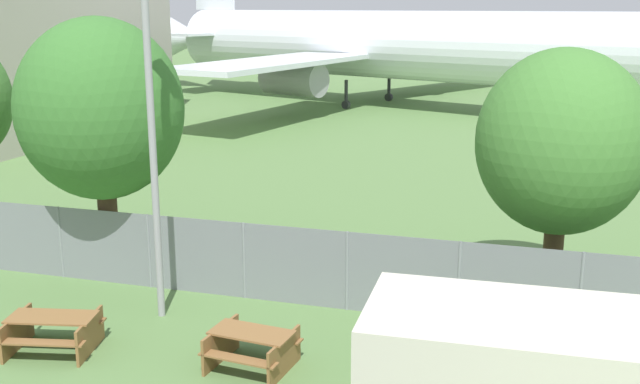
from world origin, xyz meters
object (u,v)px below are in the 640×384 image
picnic_bench_near_cabin (252,345)px  tree_left_of_cabin (561,143)px  picnic_bench_open_grass (53,329)px  airplane (385,45)px  tree_near_hangar (101,110)px

picnic_bench_near_cabin → tree_left_of_cabin: bearing=43.1°
picnic_bench_near_cabin → tree_left_of_cabin: tree_left_of_cabin is taller
picnic_bench_open_grass → tree_left_of_cabin: size_ratio=0.33×
airplane → tree_near_hangar: airplane is taller
airplane → picnic_bench_open_grass: (1.39, -39.82, -3.74)m
airplane → picnic_bench_near_cabin: airplane is taller
airplane → tree_left_of_cabin: bearing=-51.3°
airplane → picnic_bench_open_grass: bearing=-67.4°
picnic_bench_near_cabin → tree_near_hangar: 7.67m
tree_near_hangar → tree_left_of_cabin: bearing=7.5°
picnic_bench_near_cabin → picnic_bench_open_grass: bearing=-173.7°
airplane → picnic_bench_near_cabin: (5.56, -39.37, -3.75)m
tree_left_of_cabin → picnic_bench_open_grass: bearing=-149.8°
tree_near_hangar → airplane: bearing=90.2°
picnic_bench_open_grass → tree_near_hangar: bearing=106.6°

